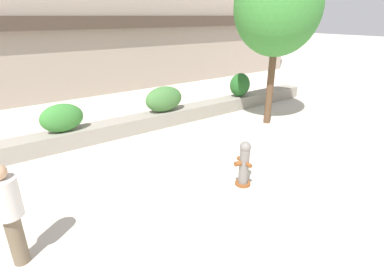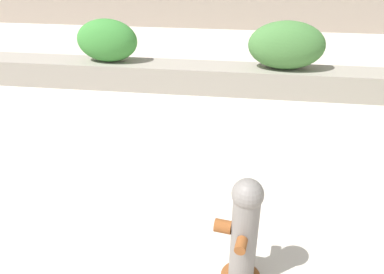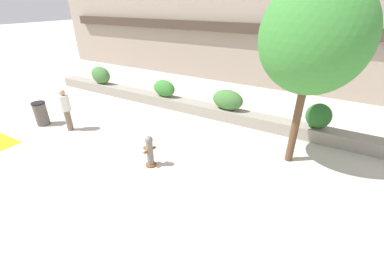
{
  "view_description": "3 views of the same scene",
  "coord_description": "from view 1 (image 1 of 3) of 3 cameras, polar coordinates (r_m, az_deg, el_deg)",
  "views": [
    {
      "loc": [
        -3.33,
        -2.82,
        3.65
      ],
      "look_at": [
        0.7,
        2.76,
        0.85
      ],
      "focal_mm": 28.0,
      "sensor_mm": 36.0,
      "label": 1
    },
    {
      "loc": [
        1.05,
        -0.98,
        2.71
      ],
      "look_at": [
        0.47,
        3.18,
        0.45
      ],
      "focal_mm": 35.0,
      "sensor_mm": 36.0,
      "label": 2
    },
    {
      "loc": [
        5.84,
        -3.98,
        4.82
      ],
      "look_at": [
        1.81,
        2.94,
        0.51
      ],
      "focal_mm": 24.0,
      "sensor_mm": 36.0,
      "label": 3
    }
  ],
  "objects": [
    {
      "name": "hedge_bush_2",
      "position": [
        10.57,
        -5.37,
        7.21
      ],
      "size": [
        1.39,
        0.7,
        0.88
      ],
      "primitive_type": "ellipsoid",
      "color": "#427538",
      "rests_on": "planter_wall_low"
    },
    {
      "name": "ground_plane",
      "position": [
        5.69,
        11.19,
        -18.26
      ],
      "size": [
        120.0,
        120.0,
        0.0
      ],
      "primitive_type": "plane",
      "color": "beige"
    },
    {
      "name": "hedge_bush_3",
      "position": [
        12.76,
        9.12,
        9.79
      ],
      "size": [
        0.92,
        0.7,
        0.96
      ],
      "primitive_type": "ellipsoid",
      "color": "#235B23",
      "rests_on": "planter_wall_low"
    },
    {
      "name": "fire_hydrant",
      "position": [
        6.88,
        9.88,
        -4.96
      ],
      "size": [
        0.46,
        0.48,
        1.08
      ],
      "color": "brown",
      "rests_on": "ground"
    },
    {
      "name": "planter_wall_low",
      "position": [
        10.02,
        -14.24,
        1.62
      ],
      "size": [
        18.0,
        0.7,
        0.5
      ],
      "primitive_type": "cube",
      "color": "gray",
      "rests_on": "ground"
    },
    {
      "name": "street_tree",
      "position": [
        10.76,
        16.06,
        22.68
      ],
      "size": [
        2.97,
        2.67,
        5.47
      ],
      "color": "brown",
      "rests_on": "ground"
    },
    {
      "name": "hedge_bush_1",
      "position": [
        9.4,
        -23.54,
        3.34
      ],
      "size": [
        1.2,
        0.59,
        0.83
      ],
      "primitive_type": "ellipsoid",
      "color": "#387F33",
      "rests_on": "planter_wall_low"
    },
    {
      "name": "building_facade",
      "position": [
        15.18,
        -25.0,
        21.53
      ],
      "size": [
        30.0,
        1.36,
        8.0
      ],
      "color": "gray",
      "rests_on": "ground"
    },
    {
      "name": "pedestrian",
      "position": [
        5.29,
        -31.56,
        -11.72
      ],
      "size": [
        0.51,
        0.51,
        1.73
      ],
      "color": "brown",
      "rests_on": "ground"
    }
  ]
}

